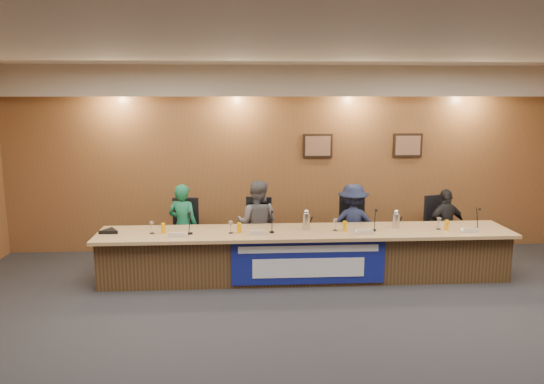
{
  "coord_description": "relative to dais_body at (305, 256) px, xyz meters",
  "views": [
    {
      "loc": [
        -0.96,
        -5.2,
        2.72
      ],
      "look_at": [
        -0.48,
        2.67,
        1.28
      ],
      "focal_mm": 35.0,
      "sensor_mm": 36.0,
      "label": 1
    }
  ],
  "objects": [
    {
      "name": "floor",
      "position": [
        0.0,
        -2.4,
        -0.35
      ],
      "size": [
        10.0,
        10.0,
        0.0
      ],
      "primitive_type": "plane",
      "color": "#232325",
      "rests_on": "ground"
    },
    {
      "name": "ceiling",
      "position": [
        0.0,
        -2.4,
        2.85
      ],
      "size": [
        10.0,
        8.0,
        0.04
      ],
      "primitive_type": "cube",
      "color": "silver",
      "rests_on": "wall_back"
    },
    {
      "name": "wall_back",
      "position": [
        0.0,
        1.6,
        1.25
      ],
      "size": [
        10.0,
        0.04,
        3.2
      ],
      "primitive_type": "cube",
      "color": "brown",
      "rests_on": "floor"
    },
    {
      "name": "soffit",
      "position": [
        0.0,
        1.35,
        2.6
      ],
      "size": [
        10.0,
        0.5,
        0.5
      ],
      "primitive_type": "cube",
      "color": "beige",
      "rests_on": "wall_back"
    },
    {
      "name": "dais_body",
      "position": [
        0.0,
        0.0,
        0.0
      ],
      "size": [
        6.0,
        0.8,
        0.7
      ],
      "primitive_type": "cube",
      "color": "#4A331C",
      "rests_on": "floor"
    },
    {
      "name": "dais_top",
      "position": [
        0.0,
        -0.05,
        0.38
      ],
      "size": [
        6.1,
        0.95,
        0.05
      ],
      "primitive_type": "cube",
      "color": "#A88254",
      "rests_on": "dais_body"
    },
    {
      "name": "banner",
      "position": [
        0.0,
        -0.41,
        0.03
      ],
      "size": [
        2.2,
        0.02,
        0.65
      ],
      "primitive_type": "cube",
      "color": "navy",
      "rests_on": "dais_body"
    },
    {
      "name": "banner_text_upper",
      "position": [
        0.0,
        -0.43,
        0.23
      ],
      "size": [
        2.0,
        0.01,
        0.1
      ],
      "primitive_type": "cube",
      "color": "silver",
      "rests_on": "banner"
    },
    {
      "name": "banner_text_lower",
      "position": [
        0.0,
        -0.43,
        -0.05
      ],
      "size": [
        1.6,
        0.01,
        0.28
      ],
      "primitive_type": "cube",
      "color": "silver",
      "rests_on": "banner"
    },
    {
      "name": "wall_photo_left",
      "position": [
        0.4,
        1.57,
        1.5
      ],
      "size": [
        0.52,
        0.04,
        0.42
      ],
      "primitive_type": "cube",
      "color": "black",
      "rests_on": "wall_back"
    },
    {
      "name": "wall_photo_right",
      "position": [
        2.0,
        1.57,
        1.5
      ],
      "size": [
        0.52,
        0.04,
        0.42
      ],
      "primitive_type": "cube",
      "color": "black",
      "rests_on": "wall_back"
    },
    {
      "name": "panelist_a",
      "position": [
        -1.87,
        0.62,
        0.33
      ],
      "size": [
        0.58,
        0.48,
        1.36
      ],
      "primitive_type": "imported",
      "rotation": [
        0.0,
        0.0,
        2.77
      ],
      "color": "#145D3C",
      "rests_on": "floor"
    },
    {
      "name": "panelist_b",
      "position": [
        -0.69,
        0.62,
        0.35
      ],
      "size": [
        0.8,
        0.69,
        1.4
      ],
      "primitive_type": "imported",
      "rotation": [
        0.0,
        0.0,
        2.88
      ],
      "color": "#545258",
      "rests_on": "floor"
    },
    {
      "name": "panelist_c",
      "position": [
        0.85,
        0.62,
        0.31
      ],
      "size": [
        0.9,
        0.57,
        1.33
      ],
      "primitive_type": "imported",
      "rotation": [
        0.0,
        0.0,
        3.05
      ],
      "color": "#151B35",
      "rests_on": "floor"
    },
    {
      "name": "panelist_d",
      "position": [
        2.38,
        0.62,
        0.26
      ],
      "size": [
        0.77,
        0.47,
        1.23
      ],
      "primitive_type": "imported",
      "rotation": [
        0.0,
        0.0,
        3.39
      ],
      "color": "black",
      "rests_on": "floor"
    },
    {
      "name": "office_chair_a",
      "position": [
        -1.87,
        0.72,
        0.13
      ],
      "size": [
        0.51,
        0.51,
        0.08
      ],
      "primitive_type": "cube",
      "rotation": [
        0.0,
        0.0,
        -0.07
      ],
      "color": "black",
      "rests_on": "floor"
    },
    {
      "name": "office_chair_b",
      "position": [
        -0.69,
        0.72,
        0.13
      ],
      "size": [
        0.56,
        0.56,
        0.08
      ],
      "primitive_type": "cube",
      "rotation": [
        0.0,
        0.0,
        -0.18
      ],
      "color": "black",
      "rests_on": "floor"
    },
    {
      "name": "office_chair_c",
      "position": [
        0.85,
        0.72,
        0.13
      ],
      "size": [
        0.58,
        0.58,
        0.08
      ],
      "primitive_type": "cube",
      "rotation": [
        0.0,
        0.0,
        -0.23
      ],
      "color": "black",
      "rests_on": "floor"
    },
    {
      "name": "office_chair_d",
      "position": [
        2.38,
        0.72,
        0.13
      ],
      "size": [
        0.61,
        0.61,
        0.08
      ],
      "primitive_type": "cube",
      "rotation": [
        0.0,
        0.0,
        0.32
      ],
      "color": "black",
      "rests_on": "floor"
    },
    {
      "name": "nameplate_a",
      "position": [
        -1.85,
        -0.32,
        0.45
      ],
      "size": [
        0.24,
        0.08,
        0.1
      ],
      "primitive_type": "cube",
      "rotation": [
        0.31,
        0.0,
        0.0
      ],
      "color": "white",
      "rests_on": "dais_top"
    },
    {
      "name": "microphone_a",
      "position": [
        -1.69,
        -0.14,
        0.41
      ],
      "size": [
        0.07,
        0.07,
        0.02
      ],
      "primitive_type": "cylinder",
      "color": "black",
      "rests_on": "dais_top"
    },
    {
      "name": "juice_glass_a",
      "position": [
        -2.08,
        -0.08,
        0.47
      ],
      "size": [
        0.06,
        0.06,
        0.15
      ],
      "primitive_type": "cylinder",
      "color": "#E39800",
      "rests_on": "dais_top"
    },
    {
      "name": "water_glass_a",
      "position": [
        -2.24,
        -0.09,
        0.49
      ],
      "size": [
        0.08,
        0.08,
        0.18
      ],
      "primitive_type": "cylinder",
      "color": "silver",
      "rests_on": "dais_top"
    },
    {
      "name": "nameplate_b",
      "position": [
        -0.72,
        -0.26,
        0.45
      ],
      "size": [
        0.24,
        0.08,
        0.1
      ],
      "primitive_type": "cube",
      "rotation": [
        0.31,
        0.0,
        0.0
      ],
      "color": "white",
      "rests_on": "dais_top"
    },
    {
      "name": "microphone_b",
      "position": [
        -0.51,
        -0.14,
        0.41
      ],
      "size": [
        0.07,
        0.07,
        0.02
      ],
      "primitive_type": "cylinder",
      "color": "black",
      "rests_on": "dais_top"
    },
    {
      "name": "juice_glass_b",
      "position": [
        -0.98,
        -0.12,
        0.47
      ],
      "size": [
        0.06,
        0.06,
        0.15
      ],
      "primitive_type": "cylinder",
      "color": "#E39800",
      "rests_on": "dais_top"
    },
    {
      "name": "water_glass_b",
      "position": [
        -1.1,
        -0.14,
        0.49
      ],
      "size": [
        0.08,
        0.08,
        0.18
      ],
      "primitive_type": "cylinder",
      "color": "silver",
      "rests_on": "dais_top"
    },
    {
      "name": "nameplate_c",
      "position": [
        0.82,
        -0.33,
        0.45
      ],
      "size": [
        0.24,
        0.08,
        0.1
      ],
      "primitive_type": "cube",
      "rotation": [
        0.31,
        0.0,
        0.0
      ],
      "color": "white",
      "rests_on": "dais_top"
    },
    {
      "name": "microphone_c",
      "position": [
        1.0,
        -0.12,
        0.41
      ],
      "size": [
        0.07,
        0.07,
        0.02
      ],
      "primitive_type": "cylinder",
      "color": "black",
      "rests_on": "dais_top"
    },
    {
      "name": "juice_glass_c",
      "position": [
        0.57,
        -0.11,
        0.47
      ],
      "size": [
        0.06,
        0.06,
        0.15
      ],
      "primitive_type": "cylinder",
      "color": "#E39800",
      "rests_on": "dais_top"
    },
    {
      "name": "water_glass_c",
      "position": [
        0.43,
        -0.08,
        0.49
      ],
      "size": [
        0.08,
        0.08,
        0.18
      ],
      "primitive_type": "cylinder",
      "color": "silver",
      "rests_on": "dais_top"
    },
    {
      "name": "nameplate_d",
      "position": [
        2.38,
        -0.33,
        0.45
      ],
      "size": [
        0.24,
        0.08,
        0.1
      ],
      "primitive_type": "cube",
      "rotation": [
        0.31,
        0.0,
        0.0
      ],
      "color": "white",
      "rests_on": "dais_top"
    },
    {
      "name": "microphone_d",
      "position": [
        2.54,
        -0.13,
        0.41
      ],
      "size": [
        0.07,
        0.07,
        0.02
      ],
      "primitive_type": "cylinder",
      "color": "black",
      "rests_on": "dais_top"
    },
    {
      "name": "juice_glass_d",
      "position": [
        2.1,
        -0.14,
        0.47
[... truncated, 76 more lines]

